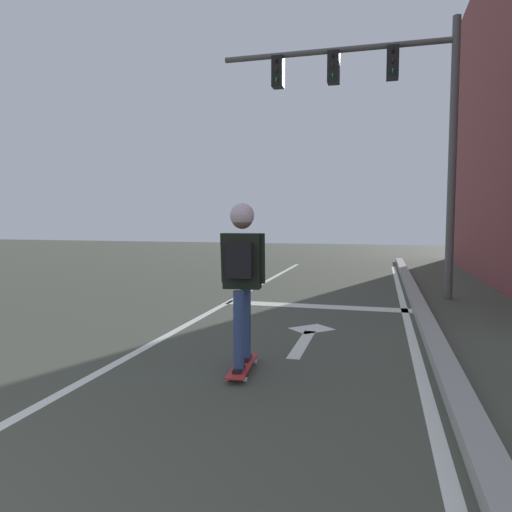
# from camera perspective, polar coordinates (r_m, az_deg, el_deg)

# --- Properties ---
(lane_line_center) EXTENTS (0.12, 20.00, 0.01)m
(lane_line_center) POSITION_cam_1_polar(r_m,az_deg,el_deg) (7.21, -8.87, -8.50)
(lane_line_center) COLOR silver
(lane_line_center) RESTS_ON ground
(lane_line_curbside) EXTENTS (0.12, 20.00, 0.01)m
(lane_line_curbside) POSITION_cam_1_polar(r_m,az_deg,el_deg) (6.64, 18.53, -9.83)
(lane_line_curbside) COLOR silver
(lane_line_curbside) RESTS_ON ground
(stop_bar) EXTENTS (3.44, 0.40, 0.01)m
(stop_bar) POSITION_cam_1_polar(r_m,az_deg,el_deg) (8.82, 7.35, -6.08)
(stop_bar) COLOR silver
(stop_bar) RESTS_ON ground
(lane_arrow_stem) EXTENTS (0.16, 1.40, 0.01)m
(lane_arrow_stem) POSITION_cam_1_polar(r_m,az_deg,el_deg) (6.24, 5.67, -10.55)
(lane_arrow_stem) COLOR silver
(lane_arrow_stem) RESTS_ON ground
(lane_arrow_head) EXTENTS (0.71, 0.71, 0.01)m
(lane_arrow_head) POSITION_cam_1_polar(r_m,az_deg,el_deg) (7.05, 6.79, -8.78)
(lane_arrow_head) COLOR silver
(lane_arrow_head) RESTS_ON ground
(curb_strip) EXTENTS (0.24, 24.00, 0.14)m
(curb_strip) POSITION_cam_1_polar(r_m,az_deg,el_deg) (6.65, 20.73, -9.28)
(curb_strip) COLOR #989890
(curb_strip) RESTS_ON ground
(skateboard) EXTENTS (0.27, 0.89, 0.08)m
(skateboard) POSITION_cam_1_polar(r_m,az_deg,el_deg) (5.11, -1.66, -13.23)
(skateboard) COLOR red
(skateboard) RESTS_ON ground
(skater) EXTENTS (0.47, 0.63, 1.71)m
(skater) POSITION_cam_1_polar(r_m,az_deg,el_deg) (4.87, -1.73, -0.82)
(skater) COLOR #354674
(skater) RESTS_ON skateboard
(traffic_signal_mast) EXTENTS (4.81, 0.34, 5.55)m
(traffic_signal_mast) POSITION_cam_1_polar(r_m,az_deg,el_deg) (10.37, 15.06, 17.65)
(traffic_signal_mast) COLOR #595654
(traffic_signal_mast) RESTS_ON ground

